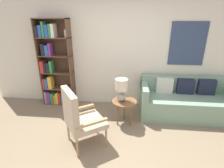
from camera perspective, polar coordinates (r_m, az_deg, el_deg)
name	(u,v)px	position (r m, az deg, el deg)	size (l,w,h in m)	color
ground_plane	(108,163)	(2.93, -1.36, -24.32)	(14.00, 14.00, 0.00)	#847056
wall_back	(119,50)	(4.14, 2.33, 10.95)	(6.40, 0.08, 2.70)	silver
bookshelf	(53,66)	(4.43, -18.73, 5.47)	(0.76, 0.30, 2.06)	brown
armchair	(78,116)	(2.93, -11.02, -10.12)	(0.81, 0.81, 1.04)	tan
couch	(185,101)	(4.21, 22.60, -5.23)	(1.92, 0.84, 0.83)	gray
side_table	(124,103)	(3.53, 4.07, -6.37)	(0.50, 0.50, 0.51)	brown
table_lamp	(121,88)	(3.39, 3.12, -1.45)	(0.25, 0.25, 0.46)	#A59E93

